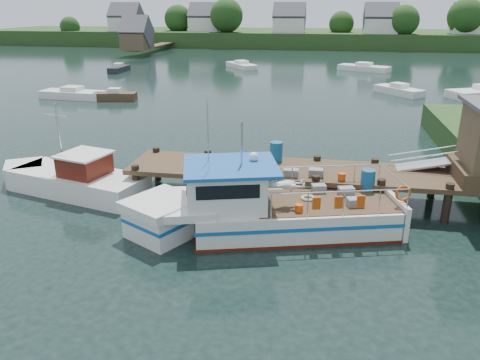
% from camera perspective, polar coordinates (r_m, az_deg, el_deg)
% --- Properties ---
extents(ground_plane, '(160.00, 160.00, 0.00)m').
position_cam_1_polar(ground_plane, '(20.48, 3.48, -2.12)').
color(ground_plane, black).
extents(far_shore, '(140.00, 42.55, 9.22)m').
position_cam_1_polar(far_shore, '(101.35, 9.16, 17.04)').
color(far_shore, '#26431B').
rests_on(far_shore, ground).
extents(dock, '(16.60, 3.00, 4.78)m').
position_cam_1_polar(dock, '(20.14, 22.38, 2.70)').
color(dock, '#443220').
rests_on(dock, ground).
extents(lobster_boat, '(10.27, 5.23, 4.96)m').
position_cam_1_polar(lobster_boat, '(17.12, 2.51, -3.54)').
color(lobster_boat, silver).
rests_on(lobster_boat, ground).
extents(work_boat, '(7.58, 3.84, 3.98)m').
position_cam_1_polar(work_boat, '(22.15, -19.79, 0.17)').
color(work_boat, silver).
rests_on(work_boat, ground).
extents(moored_rowboat, '(3.85, 1.85, 1.07)m').
position_cam_1_polar(moored_rowboat, '(43.16, -14.99, 9.88)').
color(moored_rowboat, '#443220').
rests_on(moored_rowboat, ground).
extents(moored_far, '(6.69, 4.71, 1.08)m').
position_cam_1_polar(moored_far, '(63.06, 14.87, 13.08)').
color(moored_far, silver).
rests_on(moored_far, ground).
extents(moored_a, '(5.96, 2.45, 1.07)m').
position_cam_1_polar(moored_a, '(45.24, -19.71, 9.85)').
color(moored_a, silver).
rests_on(moored_a, ground).
extents(moored_b, '(4.42, 4.81, 1.08)m').
position_cam_1_polar(moored_b, '(46.90, 18.79, 10.31)').
color(moored_b, silver).
rests_on(moored_b, ground).
extents(moored_d, '(5.02, 5.94, 1.00)m').
position_cam_1_polar(moored_d, '(63.96, 0.19, 13.81)').
color(moored_d, silver).
rests_on(moored_d, ground).
extents(moored_e, '(1.43, 3.98, 1.09)m').
position_cam_1_polar(moored_e, '(61.98, -14.54, 12.99)').
color(moored_e, black).
rests_on(moored_e, ground).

